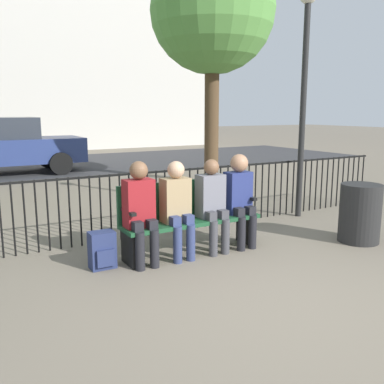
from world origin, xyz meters
TOP-DOWN VIEW (x-y plane):
  - ground_plane at (0.00, 0.00)m, footprint 80.00×80.00m
  - park_bench at (0.00, 1.86)m, footprint 1.83×0.45m
  - seated_person_0 at (-0.72, 1.73)m, footprint 0.34×0.39m
  - seated_person_1 at (-0.24, 1.73)m, footprint 0.34×0.39m
  - seated_person_2 at (0.27, 1.73)m, footprint 0.34×0.39m
  - seated_person_3 at (0.70, 1.73)m, footprint 0.34×0.39m
  - backpack at (-1.16, 1.84)m, footprint 0.29×0.24m
  - fence_railing at (-0.02, 2.79)m, footprint 9.01×0.03m
  - tree_2 at (3.19, 6.36)m, footprint 3.00×3.00m
  - lamp_post at (2.59, 2.59)m, footprint 0.28×0.28m
  - street_surface at (0.00, 12.00)m, footprint 24.00×6.00m
  - parked_car_0 at (-1.23, 10.46)m, footprint 4.20×1.94m
  - trash_bin at (2.27, 1.06)m, footprint 0.56×0.56m

SIDE VIEW (x-z plane):
  - ground_plane at x=0.00m, z-range 0.00..0.00m
  - street_surface at x=0.00m, z-range 0.00..0.01m
  - backpack at x=-1.16m, z-range 0.00..0.43m
  - trash_bin at x=2.27m, z-range 0.00..0.81m
  - park_bench at x=0.00m, z-range 0.04..0.96m
  - fence_railing at x=-0.02m, z-range 0.08..1.03m
  - seated_person_2 at x=0.27m, z-range 0.07..1.27m
  - seated_person_1 at x=-0.24m, z-range 0.07..1.28m
  - seated_person_0 at x=-0.72m, z-range 0.07..1.31m
  - seated_person_3 at x=0.70m, z-range 0.09..1.33m
  - parked_car_0 at x=-1.23m, z-range 0.03..1.65m
  - lamp_post at x=2.59m, z-range 0.60..4.34m
  - tree_2 at x=3.19m, z-range 1.29..6.96m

